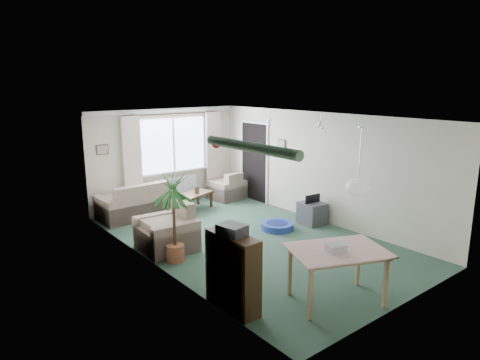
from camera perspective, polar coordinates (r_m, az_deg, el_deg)
ground at (r=8.46m, az=1.28°, el=-7.97°), size 6.50×6.50×0.00m
window at (r=10.80m, az=-8.91°, el=4.67°), size 1.80×0.03×1.30m
curtain_rod at (r=10.65m, az=-8.84°, el=8.73°), size 2.60×0.03×0.03m
curtain_left at (r=10.23m, az=-14.19°, el=2.68°), size 0.45×0.08×2.00m
curtain_right at (r=11.35m, az=-3.56°, el=4.03°), size 0.45×0.08×2.00m
radiator at (r=10.97m, az=-8.61°, el=-1.04°), size 1.20×0.10×0.55m
doorway at (r=11.06m, az=1.93°, el=2.38°), size 0.03×0.95×2.00m
pendant_lamp at (r=6.66m, az=15.46°, el=-0.89°), size 0.36×0.36×0.36m
tinsel_garland at (r=4.97m, az=1.33°, el=4.42°), size 1.60×1.60×0.12m
bauble_cluster_a at (r=9.48m, az=3.94°, el=8.05°), size 0.20×0.20×0.20m
bauble_cluster_b at (r=8.86m, az=10.67°, el=7.53°), size 0.20×0.20×0.20m
wall_picture_back at (r=10.04m, az=-17.89°, el=3.88°), size 0.28×0.03×0.22m
wall_picture_right at (r=10.23m, az=5.57°, el=4.60°), size 0.03×0.24×0.30m
sofa at (r=10.02m, az=-13.79°, el=-2.57°), size 1.66×0.92×0.82m
armchair_corner at (r=11.28m, az=-1.80°, el=-0.72°), size 0.86×0.82×0.73m
armchair_left at (r=7.98m, az=-9.80°, el=-6.17°), size 0.96×1.01×0.86m
coffee_table at (r=10.40m, az=-6.10°, el=-2.85°), size 1.03×0.78×0.41m
photo_frame at (r=10.31m, az=-5.77°, el=-1.33°), size 0.12×0.03×0.16m
bookshelf at (r=5.86m, az=-0.99°, el=-12.17°), size 0.30×0.87×1.06m
hifi_box at (r=5.63m, az=-1.06°, el=-6.65°), size 0.34×0.40×0.14m
houseplant at (r=7.33m, az=-8.80°, el=-4.89°), size 0.82×0.82×1.59m
dining_table at (r=6.25m, az=12.71°, el=-12.39°), size 1.42×1.21×0.75m
gift_box at (r=6.01m, az=12.65°, el=-8.91°), size 0.29×0.24×0.12m
tv_cube at (r=9.45m, az=9.58°, el=-4.38°), size 0.51×0.55×0.47m
pet_bed at (r=9.06m, az=4.95°, el=-6.14°), size 0.69×0.69×0.14m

